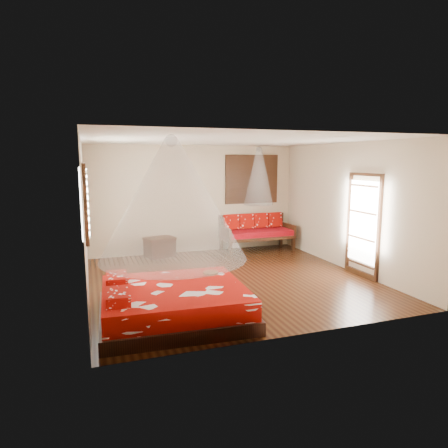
% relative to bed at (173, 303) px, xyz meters
% --- Properties ---
extents(room, '(5.54, 5.54, 2.84)m').
position_rel_bed_xyz_m(room, '(1.52, 1.60, 1.15)').
color(room, black).
rests_on(room, ground).
extents(bed, '(2.32, 2.12, 0.65)m').
position_rel_bed_xyz_m(bed, '(0.00, 0.00, 0.00)').
color(bed, black).
rests_on(bed, floor).
extents(daybed, '(1.92, 0.85, 0.97)m').
position_rel_bed_xyz_m(daybed, '(3.12, 3.99, 0.27)').
color(daybed, black).
rests_on(daybed, floor).
extents(storage_chest, '(0.84, 0.71, 0.49)m').
position_rel_bed_xyz_m(storage_chest, '(0.50, 4.05, -0.00)').
color(storage_chest, black).
rests_on(storage_chest, floor).
extents(shutter_panel, '(1.52, 0.06, 1.32)m').
position_rel_bed_xyz_m(shutter_panel, '(3.12, 4.32, 1.65)').
color(shutter_panel, black).
rests_on(shutter_panel, wall_back).
extents(window_left, '(0.10, 1.74, 1.34)m').
position_rel_bed_xyz_m(window_left, '(-1.19, 1.80, 1.45)').
color(window_left, black).
rests_on(window_left, wall_left).
extents(glazed_door, '(0.08, 1.02, 2.16)m').
position_rel_bed_xyz_m(glazed_door, '(4.24, 1.00, 0.82)').
color(glazed_door, black).
rests_on(glazed_door, floor).
extents(wine_tray, '(0.26, 0.26, 0.21)m').
position_rel_bed_xyz_m(wine_tray, '(0.76, 0.52, 0.30)').
color(wine_tray, brown).
rests_on(wine_tray, bed).
extents(mosquito_net_main, '(2.20, 2.20, 1.80)m').
position_rel_bed_xyz_m(mosquito_net_main, '(0.02, -0.00, 1.60)').
color(mosquito_net_main, white).
rests_on(mosquito_net_main, ceiling).
extents(mosquito_net_daybed, '(0.77, 0.77, 1.50)m').
position_rel_bed_xyz_m(mosquito_net_daybed, '(3.12, 3.85, 1.75)').
color(mosquito_net_daybed, white).
rests_on(mosquito_net_daybed, ceiling).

